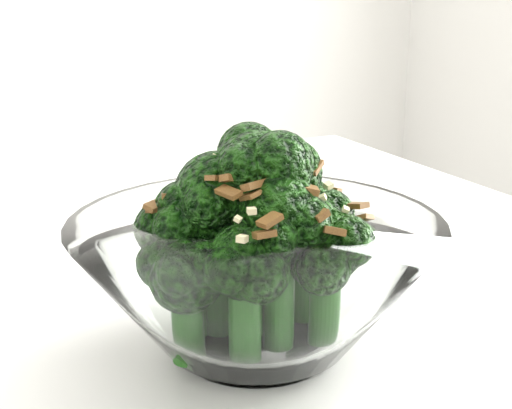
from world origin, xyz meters
TOP-DOWN VIEW (x-y plane):
  - broccoli_dish at (0.08, 0.00)m, footprint 0.22×0.22m

SIDE VIEW (x-z plane):
  - broccoli_dish at x=0.08m, z-range 0.73..0.87m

